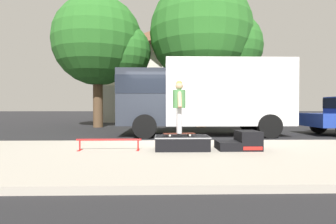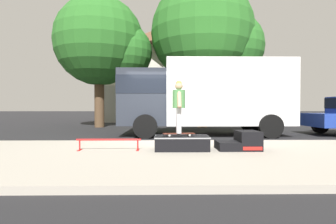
{
  "view_description": "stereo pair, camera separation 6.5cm",
  "coord_description": "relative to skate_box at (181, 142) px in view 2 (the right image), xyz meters",
  "views": [
    {
      "loc": [
        0.05,
        -9.11,
        1.17
      ],
      "look_at": [
        0.24,
        -1.57,
        1.03
      ],
      "focal_mm": 29.22,
      "sensor_mm": 36.0,
      "label": 1
    },
    {
      "loc": [
        0.12,
        -9.11,
        1.17
      ],
      "look_at": [
        0.24,
        -1.57,
        1.03
      ],
      "focal_mm": 29.22,
      "sensor_mm": 36.0,
      "label": 2
    }
  ],
  "objects": [
    {
      "name": "street_tree_main",
      "position": [
        2.18,
        9.25,
        5.02
      ],
      "size": [
        6.57,
        5.97,
        8.48
      ],
      "color": "brown",
      "rests_on": "ground"
    },
    {
      "name": "box_truck",
      "position": [
        1.2,
        4.63,
        1.4
      ],
      "size": [
        6.91,
        2.63,
        3.05
      ],
      "color": "white",
      "rests_on": "ground"
    },
    {
      "name": "skateboard",
      "position": [
        -0.06,
        0.02,
        0.21
      ],
      "size": [
        0.8,
        0.31,
        0.07
      ],
      "color": "#4C1E14",
      "rests_on": "skate_box"
    },
    {
      "name": "street_tree_neighbour",
      "position": [
        -3.87,
        9.26,
        4.54
      ],
      "size": [
        5.64,
        5.12,
        7.56
      ],
      "color": "brown",
      "rests_on": "ground"
    },
    {
      "name": "grind_rail",
      "position": [
        -1.77,
        -0.05,
        0.03
      ],
      "size": [
        1.57,
        0.28,
        0.28
      ],
      "color": "red",
      "rests_on": "sidewalk_slab"
    },
    {
      "name": "sidewalk_slab",
      "position": [
        -0.56,
        -0.57,
        -0.24
      ],
      "size": [
        50.0,
        5.0,
        0.12
      ],
      "primitive_type": "cube",
      "color": "#A8A093",
      "rests_on": "ground"
    },
    {
      "name": "house_behind",
      "position": [
        -0.53,
        18.07,
        3.94
      ],
      "size": [
        9.54,
        8.23,
        8.4
      ],
      "color": "beige",
      "rests_on": "ground"
    },
    {
      "name": "skate_box",
      "position": [
        0.0,
        0.0,
        0.0
      ],
      "size": [
        1.31,
        0.82,
        0.34
      ],
      "color": "black",
      "rests_on": "sidewalk_slab"
    },
    {
      "name": "kicker_ramp",
      "position": [
        1.48,
        -0.0,
        0.01
      ],
      "size": [
        1.03,
        0.75,
        0.46
      ],
      "color": "black",
      "rests_on": "sidewalk_slab"
    },
    {
      "name": "ground_plane",
      "position": [
        -0.56,
        2.43,
        -0.3
      ],
      "size": [
        140.0,
        140.0,
        0.0
      ],
      "primitive_type": "plane",
      "color": "black"
    },
    {
      "name": "skater_kid",
      "position": [
        -0.06,
        0.02,
        0.99
      ],
      "size": [
        0.32,
        0.67,
        1.3
      ],
      "color": "silver",
      "rests_on": "skateboard"
    }
  ]
}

